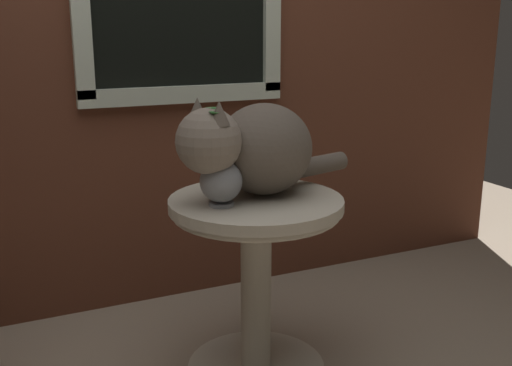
{
  "coord_description": "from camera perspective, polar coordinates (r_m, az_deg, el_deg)",
  "views": [
    {
      "loc": [
        -0.49,
        -1.62,
        1.16
      ],
      "look_at": [
        0.29,
        0.08,
        0.67
      ],
      "focal_mm": 42.79,
      "sensor_mm": 36.0,
      "label": 1
    }
  ],
  "objects": [
    {
      "name": "pewter_vase_with_ivy",
      "position": [
        1.84,
        -3.32,
        0.75
      ],
      "size": [
        0.13,
        0.13,
        0.3
      ],
      "color": "gray",
      "rests_on": "wicker_side_table"
    },
    {
      "name": "cat",
      "position": [
        1.94,
        -0.19,
        3.32
      ],
      "size": [
        0.67,
        0.37,
        0.33
      ],
      "color": "brown",
      "rests_on": "wicker_side_table"
    },
    {
      "name": "wicker_side_table",
      "position": [
        2.01,
        0.0,
        -7.12
      ],
      "size": [
        0.56,
        0.56,
        0.62
      ],
      "color": "#B2A893",
      "rests_on": "ground_plane"
    }
  ]
}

